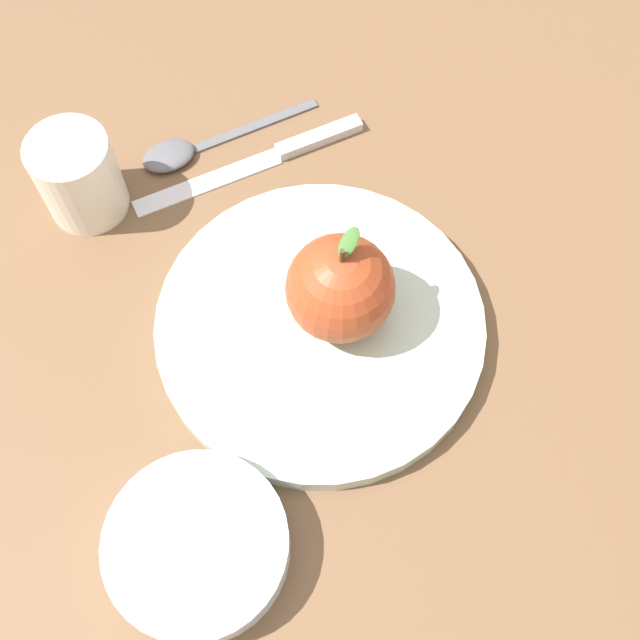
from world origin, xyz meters
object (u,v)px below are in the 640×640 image
knife (271,156)px  side_bowl (197,545)px  cup (77,174)px  apple (340,288)px  spoon (188,149)px  dinner_plate (320,325)px

knife → side_bowl: bearing=-158.3°
side_bowl → cup: (0.20, 0.24, 0.02)m
side_bowl → knife: size_ratio=0.69×
cup → knife: bearing=-44.5°
apple → side_bowl: size_ratio=0.76×
spoon → dinner_plate: bearing=-117.9°
dinner_plate → apple: size_ratio=2.69×
side_bowl → dinner_plate: bearing=2.3°
side_bowl → knife: 0.35m
apple → knife: 0.18m
knife → spoon: (-0.03, 0.07, 0.00)m
knife → spoon: 0.08m
dinner_plate → spoon: 0.22m
dinner_plate → cup: size_ratio=3.33×
apple → cup: 0.25m
apple → cup: (-0.00, 0.25, -0.02)m
dinner_plate → spoon: (0.10, 0.19, -0.01)m
cup → knife: size_ratio=0.42×
side_bowl → cup: 0.32m
cup → spoon: size_ratio=0.51×
knife → apple: bearing=-131.9°
apple → spoon: bearing=66.4°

